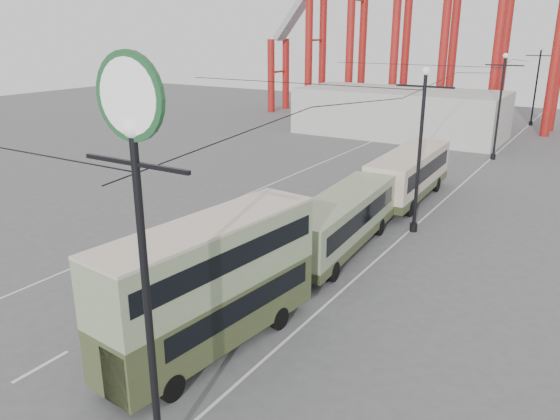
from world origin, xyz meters
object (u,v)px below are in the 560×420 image
Objects in this scene: single_decker_green at (341,220)px; single_decker_cream at (409,173)px; lamp_post_near at (137,182)px; double_decker_bus at (211,280)px; pedestrian at (301,230)px.

single_decker_cream is (-0.09, 10.80, 0.17)m from single_decker_green.
single_decker_cream is (-2.42, 26.86, -5.98)m from lamp_post_near.
double_decker_bus is 21.77m from single_decker_cream.
double_decker_bus reaches higher than single_decker_cream.
double_decker_bus reaches higher than pedestrian.
lamp_post_near is at bearing -61.05° from double_decker_bus.
single_decker_green is 10.80m from single_decker_cream.
double_decker_bus is 4.72× the size of pedestrian.
lamp_post_near is at bearing 103.08° from pedestrian.
double_decker_bus reaches higher than single_decker_green.
single_decker_cream is 11.64m from pedestrian.
single_decker_cream reaches higher than single_decker_green.
lamp_post_near is 27.62m from single_decker_cream.
single_decker_cream is at bearing 96.61° from double_decker_bus.
single_decker_cream is at bearing -102.38° from pedestrian.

